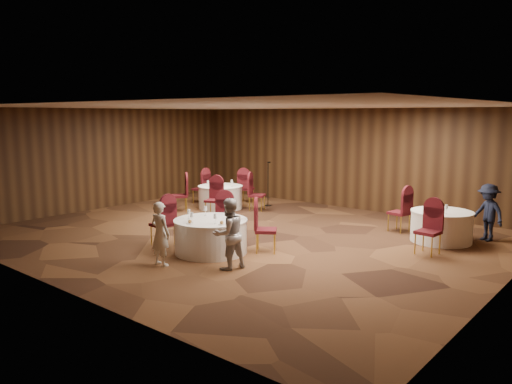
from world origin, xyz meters
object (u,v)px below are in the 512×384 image
Objects in this scene: table_left at (220,197)px; table_right at (441,226)px; man_c at (488,212)px; table_main at (211,236)px; mic_stand at (268,193)px; woman_b at (229,234)px; woman_a at (160,234)px.

table_left is 1.00× the size of table_right.
table_left is at bearing -142.70° from man_c.
mic_stand reaches higher than table_main.
woman_b is 6.48m from man_c.
mic_stand is 7.04m from woman_a.
table_main is at bearing -130.15° from table_right.
mic_stand is (-6.13, 1.07, 0.04)m from table_right.
mic_stand is at bearing 116.12° from table_main.
woman_a is (3.36, -5.22, 0.28)m from table_left.
table_left is at bearing -177.59° from table_right.
woman_b reaches higher than woman_a.
mic_stand reaches higher than table_left.
man_c reaches higher than table_left.
table_left is 1.10× the size of woman_a.
woman_a is 0.93× the size of woman_b.
table_main is 1.13× the size of table_left.
woman_b is at bearing -57.91° from mic_stand.
mic_stand is (0.88, 1.36, 0.04)m from table_left.
table_right is 1.04× the size of man_c.
table_left is 7.90m from man_c.
table_right is at bearing 2.41° from table_left.
man_c is (4.45, 6.31, 0.04)m from woman_a.
woman_b is at bearing -151.96° from woman_a.
woman_a is 7.72m from man_c.
woman_a reaches higher than table_left.
woman_a reaches higher than table_main.
table_left is at bearing -120.24° from woman_b.
man_c is at bearing 7.92° from table_left.
man_c reaches higher than table_main.
woman_b is at bearing -28.86° from table_main.
table_main and table_right have the same top height.
mic_stand reaches higher than man_c.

